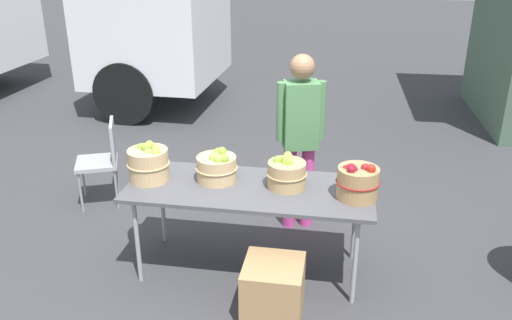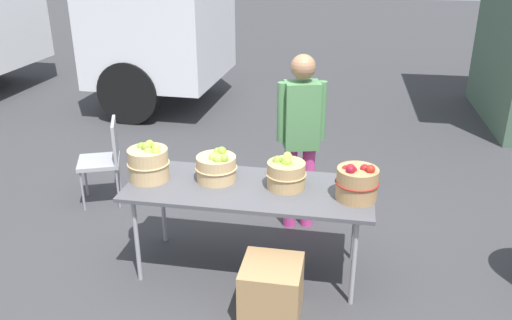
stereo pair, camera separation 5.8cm
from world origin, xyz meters
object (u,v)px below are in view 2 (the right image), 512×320
(market_table, at_px, (249,192))
(apple_basket_green_2, at_px, (286,173))
(produce_crate, at_px, (271,290))
(apple_basket_red_0, at_px, (357,182))
(vendor_adult, at_px, (301,130))
(apple_basket_green_0, at_px, (149,163))
(folding_chair, at_px, (105,155))
(apple_basket_green_1, at_px, (217,167))

(market_table, bearing_deg, apple_basket_green_2, 10.31)
(produce_crate, bearing_deg, market_table, 116.53)
(apple_basket_red_0, xyz_separation_m, vendor_adult, (-0.50, 0.84, 0.08))
(market_table, height_order, apple_basket_green_0, apple_basket_green_0)
(market_table, bearing_deg, folding_chair, 150.38)
(apple_basket_green_0, height_order, folding_chair, apple_basket_green_0)
(apple_basket_green_1, xyz_separation_m, folding_chair, (-1.38, 0.86, -0.35))
(apple_basket_green_1, distance_m, apple_basket_green_2, 0.55)
(vendor_adult, distance_m, produce_crate, 1.52)
(market_table, xyz_separation_m, apple_basket_green_2, (0.28, 0.05, 0.16))
(apple_basket_green_2, bearing_deg, produce_crate, -91.32)
(apple_basket_green_0, xyz_separation_m, folding_chair, (-0.85, 0.94, -0.38))
(apple_basket_red_0, bearing_deg, apple_basket_green_2, 169.81)
(apple_basket_red_0, distance_m, folding_chair, 2.68)
(folding_chair, bearing_deg, market_table, 38.58)
(market_table, xyz_separation_m, apple_basket_green_1, (-0.27, 0.08, 0.16))
(market_table, distance_m, vendor_adult, 0.89)
(apple_basket_green_1, bearing_deg, apple_basket_red_0, -6.46)
(apple_basket_green_1, height_order, produce_crate, apple_basket_green_1)
(apple_basket_green_2, height_order, produce_crate, apple_basket_green_2)
(market_table, relative_size, apple_basket_red_0, 5.87)
(apple_basket_green_0, xyz_separation_m, apple_basket_red_0, (1.62, -0.05, -0.01))
(apple_basket_green_2, height_order, vendor_adult, vendor_adult)
(apple_basket_green_1, relative_size, vendor_adult, 0.20)
(apple_basket_green_0, relative_size, apple_basket_red_0, 1.03)
(apple_basket_green_1, relative_size, apple_basket_green_2, 1.07)
(apple_basket_green_2, relative_size, folding_chair, 0.36)
(market_table, xyz_separation_m, folding_chair, (-1.65, 0.94, -0.20))
(apple_basket_green_0, distance_m, folding_chair, 1.32)
(apple_basket_green_1, height_order, apple_basket_red_0, apple_basket_red_0)
(market_table, relative_size, produce_crate, 4.50)
(apple_basket_green_1, bearing_deg, apple_basket_green_0, -171.73)
(folding_chair, height_order, produce_crate, folding_chair)
(apple_basket_green_0, height_order, apple_basket_green_1, apple_basket_green_0)
(apple_basket_green_0, distance_m, produce_crate, 1.37)
(apple_basket_green_1, xyz_separation_m, apple_basket_green_2, (0.55, -0.03, 0.00))
(market_table, height_order, produce_crate, market_table)
(apple_basket_red_0, bearing_deg, market_table, 176.79)
(apple_basket_green_0, relative_size, apple_basket_green_2, 1.07)
(vendor_adult, bearing_deg, apple_basket_green_0, 19.19)
(market_table, bearing_deg, produce_crate, -63.47)
(produce_crate, bearing_deg, apple_basket_green_1, 131.59)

